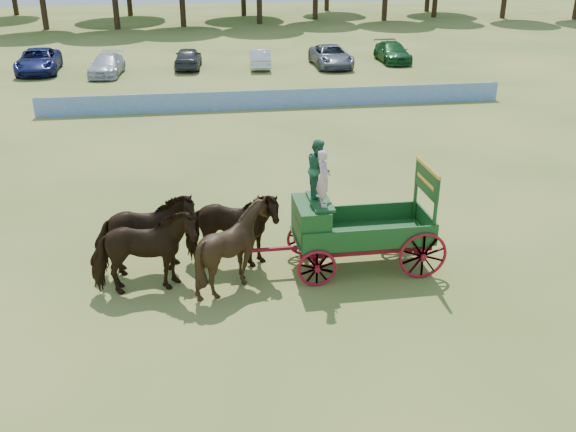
{
  "coord_description": "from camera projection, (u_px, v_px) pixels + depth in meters",
  "views": [
    {
      "loc": [
        -5.85,
        -16.98,
        8.85
      ],
      "look_at": [
        -3.18,
        0.08,
        1.3
      ],
      "focal_mm": 40.0,
      "sensor_mm": 36.0,
      "label": 1
    }
  ],
  "objects": [
    {
      "name": "ground",
      "position": [
        390.0,
        249.0,
        19.75
      ],
      "size": [
        160.0,
        160.0,
        0.0
      ],
      "primitive_type": "plane",
      "color": "#9B8F46",
      "rests_on": "ground"
    },
    {
      "name": "horse_lead_left",
      "position": [
        144.0,
        253.0,
        16.91
      ],
      "size": [
        2.91,
        1.53,
        2.37
      ],
      "primitive_type": "imported",
      "rotation": [
        0.0,
        0.0,
        1.66
      ],
      "color": "black",
      "rests_on": "ground"
    },
    {
      "name": "horse_lead_right",
      "position": [
        146.0,
        235.0,
        17.91
      ],
      "size": [
        2.96,
        1.68,
        2.37
      ],
      "primitive_type": "imported",
      "rotation": [
        0.0,
        0.0,
        1.72
      ],
      "color": "black",
      "rests_on": "ground"
    },
    {
      "name": "horse_wheel_left",
      "position": [
        234.0,
        247.0,
        17.25
      ],
      "size": [
        2.26,
        2.03,
        2.37
      ],
      "primitive_type": "imported",
      "rotation": [
        0.0,
        0.0,
        1.51
      ],
      "color": "black",
      "rests_on": "ground"
    },
    {
      "name": "horse_wheel_right",
      "position": [
        231.0,
        230.0,
        18.25
      ],
      "size": [
        2.99,
        1.76,
        2.37
      ],
      "primitive_type": "imported",
      "rotation": [
        0.0,
        0.0,
        1.39
      ],
      "color": "black",
      "rests_on": "ground"
    },
    {
      "name": "farm_dray",
      "position": [
        337.0,
        215.0,
        18.0
      ],
      "size": [
        6.0,
        2.0,
        3.78
      ],
      "color": "maroon",
      "rests_on": "ground"
    },
    {
      "name": "sponsor_banner",
      "position": [
        277.0,
        99.0,
        35.69
      ],
      "size": [
        26.0,
        0.08,
        1.05
      ],
      "primitive_type": "cube",
      "color": "#1E53A3",
      "rests_on": "ground"
    },
    {
      "name": "parked_cars",
      "position": [
        161.0,
        60.0,
        45.82
      ],
      "size": [
        37.94,
        7.27,
        1.63
      ],
      "color": "silver",
      "rests_on": "ground"
    }
  ]
}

